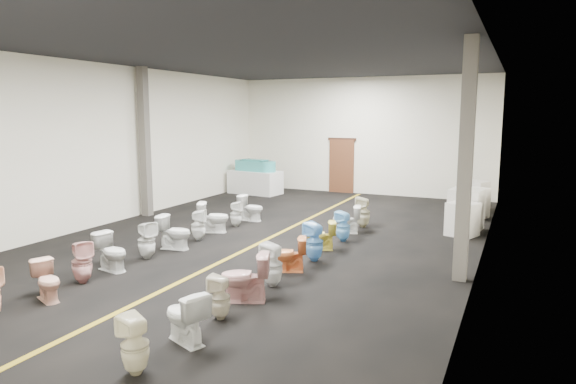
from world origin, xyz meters
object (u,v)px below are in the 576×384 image
object	(u,v)px
toilet_left_10	(251,208)
toilet_right_5	(289,254)
toilet_left_6	(175,232)
appliance_crate_d	(475,196)
toilet_left_3	(82,262)
toilet_left_9	(236,214)
toilet_right_2	(220,297)
toilet_left_2	(48,281)
display_table	(255,182)
appliance_crate_a	(463,219)
toilet_right_9	(347,219)
toilet_right_1	(185,316)
toilet_left_4	(112,252)
toilet_right_10	(363,212)
toilet_right_0	(135,345)
toilet_right_7	(321,236)
toilet_left_7	(198,225)
toilet_right_4	(272,265)
bathtub	(255,166)
toilet_right_8	(343,226)
toilet_left_8	(213,217)
appliance_crate_b	(466,210)
toilet_right_3	(245,278)
toilet_right_6	(314,242)
appliance_crate_c	(472,203)

from	to	relation	value
toilet_left_10	toilet_right_5	world-z (taller)	toilet_left_10
toilet_left_6	appliance_crate_d	bearing A→B (deg)	-45.46
toilet_left_3	toilet_left_9	size ratio (longest dim) A/B	1.14
toilet_right_2	toilet_left_2	bearing A→B (deg)	-89.00
display_table	appliance_crate_a	distance (m)	9.10
toilet_left_10	toilet_right_9	distance (m)	3.06
toilet_right_1	appliance_crate_d	bearing A→B (deg)	-170.34
toilet_left_4	toilet_right_10	xyz separation A→B (m)	(3.46, 5.91, 0.04)
toilet_right_0	toilet_right_7	bearing A→B (deg)	-165.42
toilet_left_4	toilet_right_1	distance (m)	3.90
toilet_right_9	toilet_left_7	bearing A→B (deg)	-69.63
toilet_left_2	toilet_left_7	world-z (taller)	toilet_left_7
toilet_left_10	toilet_right_9	bearing A→B (deg)	-96.74
toilet_left_7	toilet_right_4	size ratio (longest dim) A/B	0.95
bathtub	toilet_left_10	bearing A→B (deg)	-52.93
toilet_right_2	toilet_left_4	bearing A→B (deg)	-118.66
display_table	toilet_left_3	bearing A→B (deg)	-78.70
appliance_crate_d	toilet_right_4	size ratio (longest dim) A/B	1.19
toilet_right_8	appliance_crate_a	bearing A→B (deg)	138.36
toilet_right_7	toilet_right_10	world-z (taller)	toilet_right_10
appliance_crate_d	toilet_right_5	xyz separation A→B (m)	(-2.81, -8.46, -0.13)
toilet_left_8	toilet_right_10	xyz separation A→B (m)	(3.44, 2.22, 0.02)
toilet_left_2	toilet_left_9	size ratio (longest dim) A/B	0.95
appliance_crate_b	appliance_crate_d	bearing A→B (deg)	90.00
toilet_left_8	toilet_right_3	bearing A→B (deg)	-163.99
toilet_left_7	appliance_crate_b	bearing A→B (deg)	-74.16
toilet_left_4	toilet_right_7	size ratio (longest dim) A/B	1.13
toilet_left_3	toilet_left_9	world-z (taller)	toilet_left_3
toilet_right_2	toilet_right_6	xyz separation A→B (m)	(0.15, 3.51, 0.07)
toilet_left_7	toilet_left_10	bearing A→B (deg)	-19.43
toilet_left_2	toilet_right_3	size ratio (longest dim) A/B	0.81
toilet_left_4	toilet_right_4	bearing A→B (deg)	-70.55
appliance_crate_b	appliance_crate_d	world-z (taller)	appliance_crate_b
bathtub	appliance_crate_d	size ratio (longest dim) A/B	1.91
appliance_crate_b	toilet_right_4	bearing A→B (deg)	-113.35
toilet_right_0	toilet_right_3	world-z (taller)	toilet_right_3
toilet_right_7	toilet_right_4	bearing A→B (deg)	-23.02
appliance_crate_a	appliance_crate_d	world-z (taller)	appliance_crate_d
bathtub	toilet_right_7	bearing A→B (deg)	-41.53
toilet_right_10	appliance_crate_b	bearing A→B (deg)	103.71
toilet_right_3	toilet_left_9	bearing A→B (deg)	-171.10
appliance_crate_c	appliance_crate_d	distance (m)	1.30
toilet_right_1	appliance_crate_c	bearing A→B (deg)	-171.86
toilet_left_4	toilet_right_9	size ratio (longest dim) A/B	1.04
toilet_right_7	toilet_right_0	bearing A→B (deg)	-24.95
toilet_right_4	toilet_right_7	bearing A→B (deg)	-173.48
toilet_right_6	toilet_right_7	world-z (taller)	toilet_right_6
toilet_left_8	toilet_right_10	bearing A→B (deg)	-79.53
toilet_right_2	toilet_right_0	bearing A→B (deg)	-9.54
bathtub	toilet_right_6	xyz separation A→B (m)	(5.56, -7.72, -0.65)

